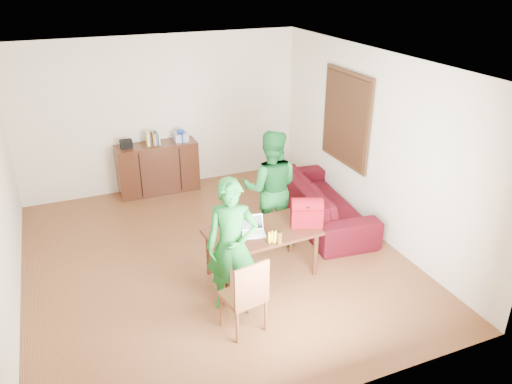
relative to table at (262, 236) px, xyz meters
name	(u,v)px	position (x,y,z in m)	size (l,w,h in m)	color
room	(208,168)	(-0.46, 0.75, 0.73)	(5.20, 5.70, 2.90)	#462311
table	(262,236)	(0.00, 0.00, 0.00)	(1.45, 0.88, 0.66)	black
chair	(244,309)	(-0.61, -0.92, -0.31)	(0.49, 0.48, 0.94)	brown
person_near	(232,246)	(-0.58, -0.47, 0.24)	(0.60, 0.39, 1.65)	#156221
person_far	(271,188)	(0.46, 0.76, 0.27)	(0.83, 0.65, 1.71)	#135921
laptop	(253,232)	(-0.14, -0.05, 0.12)	(0.33, 0.26, 0.21)	white
bananas	(272,241)	(0.00, -0.33, 0.11)	(0.17, 0.10, 0.06)	gold
bottle	(280,237)	(0.07, -0.38, 0.16)	(0.06, 0.06, 0.17)	brown
red_bag	(307,215)	(0.59, -0.08, 0.23)	(0.40, 0.23, 0.30)	#6C0708
sofa	(322,201)	(1.48, 1.05, -0.25)	(2.30, 0.90, 0.67)	#410810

